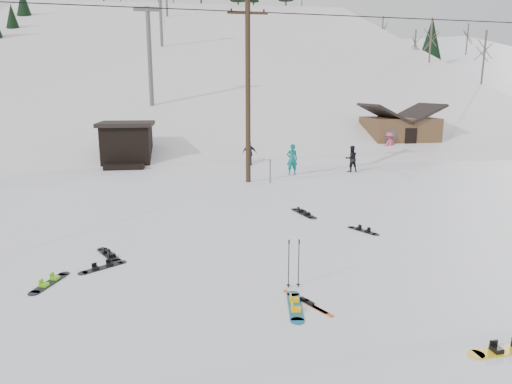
{
  "coord_description": "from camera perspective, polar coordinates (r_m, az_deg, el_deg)",
  "views": [
    {
      "loc": [
        -0.98,
        -9.38,
        4.66
      ],
      "look_at": [
        1.13,
        5.21,
        1.4
      ],
      "focal_mm": 32.0,
      "sensor_mm": 36.0,
      "label": 1
    }
  ],
  "objects": [
    {
      "name": "ski_slope",
      "position": [
        66.51,
        -7.16,
        -2.14
      ],
      "size": [
        60.0,
        85.24,
        65.97
      ],
      "primitive_type": "cube",
      "rotation": [
        0.31,
        0.0,
        0.0
      ],
      "color": "white",
      "rests_on": "ground"
    },
    {
      "name": "board_scatter_f",
      "position": [
        17.83,
        5.99,
        -2.64
      ],
      "size": [
        0.69,
        1.66,
        0.12
      ],
      "rotation": [
        0.0,
        0.0,
        1.84
      ],
      "color": "black",
      "rests_on": "ground"
    },
    {
      "name": "treeline_crest",
      "position": [
        95.5,
        -7.77,
        9.56
      ],
      "size": [
        50.0,
        6.0,
        10.0
      ],
      "primitive_type": null,
      "color": "black",
      "rests_on": "ski_slope"
    },
    {
      "name": "board_scatter_e",
      "position": [
        9.97,
        28.9,
        -16.87
      ],
      "size": [
        1.59,
        0.39,
        0.11
      ],
      "rotation": [
        0.0,
        0.0,
        0.07
      ],
      "color": "yellow",
      "rests_on": "ground"
    },
    {
      "name": "skier_pink",
      "position": [
        34.51,
        16.3,
        5.71
      ],
      "size": [
        1.31,
        1.02,
        1.78
      ],
      "primitive_type": "imported",
      "rotation": [
        0.0,
        0.0,
        3.5
      ],
      "color": "#DA4D60",
      "rests_on": "ground"
    },
    {
      "name": "board_scatter_c",
      "position": [
        12.61,
        -24.38,
        -10.27
      ],
      "size": [
        0.67,
        1.39,
        0.1
      ],
      "rotation": [
        0.0,
        0.0,
        1.23
      ],
      "color": "black",
      "rests_on": "ground"
    },
    {
      "name": "board_scatter_b",
      "position": [
        14.03,
        -17.9,
        -7.45
      ],
      "size": [
        0.87,
        1.38,
        0.11
      ],
      "rotation": [
        0.0,
        0.0,
        2.06
      ],
      "color": "black",
      "rests_on": "ground"
    },
    {
      "name": "lift_tower_near",
      "position": [
        39.62,
        -13.17,
        16.79
      ],
      "size": [
        2.2,
        0.36,
        8.0
      ],
      "color": "#595B60",
      "rests_on": "ski_slope"
    },
    {
      "name": "skier_dark",
      "position": [
        27.55,
        11.83,
        4.1
      ],
      "size": [
        0.78,
        0.62,
        1.55
      ],
      "primitive_type": "imported",
      "rotation": [
        0.0,
        0.0,
        3.19
      ],
      "color": "black",
      "rests_on": "ground"
    },
    {
      "name": "board_scatter_d",
      "position": [
        16.01,
        13.23,
        -4.7
      ],
      "size": [
        0.78,
        1.16,
        0.09
      ],
      "rotation": [
        0.0,
        0.0,
        -1.04
      ],
      "color": "black",
      "rests_on": "ground"
    },
    {
      "name": "skier_teal",
      "position": [
        26.11,
        4.53,
        4.1
      ],
      "size": [
        0.64,
        0.42,
        1.75
      ],
      "primitive_type": "imported",
      "rotation": [
        0.0,
        0.0,
        3.13
      ],
      "color": "#0B7170",
      "rests_on": "ground"
    },
    {
      "name": "skier_navy",
      "position": [
        29.19,
        -0.81,
        4.86
      ],
      "size": [
        0.99,
        0.59,
        1.59
      ],
      "primitive_type": "imported",
      "rotation": [
        0.0,
        0.0,
        2.91
      ],
      "color": "#171B3A",
      "rests_on": "ground"
    },
    {
      "name": "ridge_right",
      "position": [
        72.74,
        24.4,
        -1.1
      ],
      "size": [
        45.66,
        93.98,
        54.59
      ],
      "primitive_type": "cube",
      "rotation": [
        0.21,
        -0.05,
        -0.12
      ],
      "color": "white",
      "rests_on": "ground"
    },
    {
      "name": "ground",
      "position": [
        10.52,
        -2.1,
        -13.84
      ],
      "size": [
        200.0,
        200.0,
        0.0
      ],
      "primitive_type": "plane",
      "color": "white",
      "rests_on": "ground"
    },
    {
      "name": "board_scatter_a",
      "position": [
        13.13,
        -18.61,
        -8.88
      ],
      "size": [
        1.16,
        0.91,
        0.1
      ],
      "rotation": [
        0.0,
        0.0,
        0.63
      ],
      "color": "black",
      "rests_on": "ground"
    },
    {
      "name": "ski_poles",
      "position": [
        11.14,
        4.73,
        -8.83
      ],
      "size": [
        0.33,
        0.09,
        1.22
      ],
      "color": "black",
      "rests_on": "ground"
    },
    {
      "name": "lift_tower_mid",
      "position": [
        60.24,
        -11.86,
        21.48
      ],
      "size": [
        2.2,
        0.36,
        8.0
      ],
      "color": "#595B60",
      "rests_on": "ski_slope"
    },
    {
      "name": "hero_snowboard",
      "position": [
        10.41,
        4.91,
        -14.01
      ],
      "size": [
        0.49,
        1.57,
        0.11
      ],
      "rotation": [
        0.0,
        0.0,
        1.42
      ],
      "color": "#166794",
      "rests_on": "ground"
    },
    {
      "name": "hero_skis",
      "position": [
        10.6,
        6.39,
        -13.54
      ],
      "size": [
        0.83,
        1.46,
        0.08
      ],
      "rotation": [
        0.0,
        0.0,
        0.49
      ],
      "color": "#C14313",
      "rests_on": "ground"
    },
    {
      "name": "utility_pole",
      "position": [
        23.57,
        -1.01,
        12.52
      ],
      "size": [
        2.0,
        0.26,
        9.0
      ],
      "color": "#3A2819",
      "rests_on": "ground"
    },
    {
      "name": "cabin",
      "position": [
        37.14,
        17.4,
        7.0
      ],
      "size": [
        5.39,
        4.4,
        3.77
      ],
      "color": "brown",
      "rests_on": "ground"
    },
    {
      "name": "lift_hut",
      "position": [
        30.76,
        -15.8,
        5.85
      ],
      "size": [
        3.4,
        4.1,
        2.75
      ],
      "color": "black",
      "rests_on": "ground"
    },
    {
      "name": "trail_sign",
      "position": [
        23.56,
        1.81,
        4.2
      ],
      "size": [
        0.5,
        0.09,
        1.85
      ],
      "color": "#595B60",
      "rests_on": "ground"
    },
    {
      "name": "treeline_right",
      "position": [
        63.48,
        27.62,
        6.86
      ],
      "size": [
        20.0,
        60.0,
        10.0
      ],
      "primitive_type": null,
      "color": "black",
      "rests_on": "ground"
    }
  ]
}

